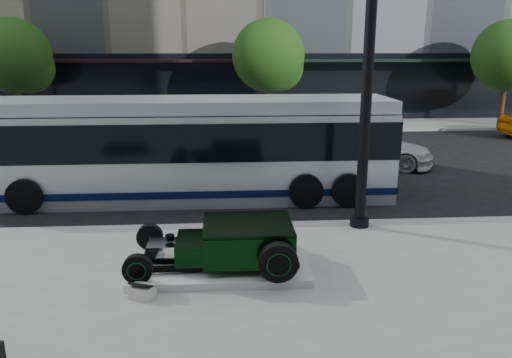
{
  "coord_description": "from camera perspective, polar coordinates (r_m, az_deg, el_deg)",
  "views": [
    {
      "loc": [
        -1.45,
        -13.74,
        4.35
      ],
      "look_at": [
        -0.66,
        -1.88,
        1.2
      ],
      "focal_mm": 35.0,
      "sensor_mm": 36.0,
      "label": 1
    }
  ],
  "objects": [
    {
      "name": "ground",
      "position": [
        14.48,
        2.09,
        -2.64
      ],
      "size": [
        120.0,
        120.0,
        0.0
      ],
      "primitive_type": "plane",
      "color": "black",
      "rests_on": "ground"
    },
    {
      "name": "sidewalk_far",
      "position": [
        28.11,
        -0.84,
        6.07
      ],
      "size": [
        70.0,
        4.0,
        0.12
      ],
      "primitive_type": "cube",
      "color": "gray",
      "rests_on": "ground"
    },
    {
      "name": "street_trees",
      "position": [
        26.94,
        1.73,
        13.6
      ],
      "size": [
        29.8,
        3.8,
        5.7
      ],
      "color": "black",
      "rests_on": "sidewalk_far"
    },
    {
      "name": "display_plinth",
      "position": [
        9.95,
        -4.15,
        -9.88
      ],
      "size": [
        3.4,
        1.8,
        0.15
      ],
      "primitive_type": "cube",
      "color": "silver",
      "rests_on": "sidewalk_near"
    },
    {
      "name": "hot_rod",
      "position": [
        9.75,
        -2.23,
        -7.16
      ],
      "size": [
        3.22,
        2.0,
        0.81
      ],
      "color": "black",
      "rests_on": "display_plinth"
    },
    {
      "name": "info_plaque",
      "position": [
        9.12,
        -12.87,
        -12.32
      ],
      "size": [
        0.48,
        0.42,
        0.31
      ],
      "color": "silver",
      "rests_on": "sidewalk_near"
    },
    {
      "name": "lamppost",
      "position": [
        11.78,
        12.71,
        12.7
      ],
      "size": [
        0.46,
        0.46,
        8.36
      ],
      "color": "black",
      "rests_on": "sidewalk_near"
    },
    {
      "name": "transit_bus",
      "position": [
        14.79,
        -8.1,
        3.53
      ],
      "size": [
        12.12,
        2.88,
        2.92
      ],
      "color": "silver",
      "rests_on": "ground"
    },
    {
      "name": "white_sedan",
      "position": [
        19.36,
        12.5,
        3.64
      ],
      "size": [
        5.23,
        3.72,
        1.41
      ],
      "primitive_type": "imported",
      "rotation": [
        0.0,
        0.0,
        1.17
      ],
      "color": "silver",
      "rests_on": "ground"
    }
  ]
}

